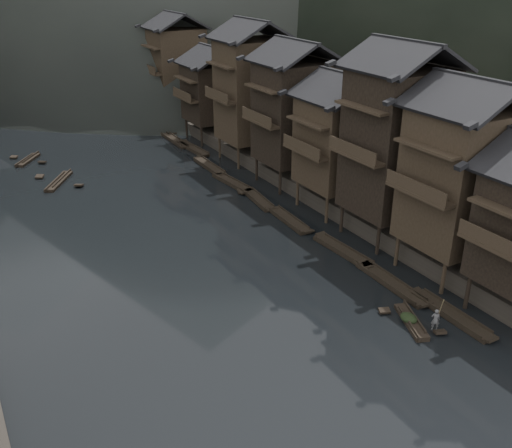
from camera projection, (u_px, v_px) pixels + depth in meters
water at (246, 326)px, 37.38m from camera, size 300.00×300.00×0.00m
right_bank at (323, 116)px, 84.22m from camera, size 40.00×200.00×1.80m
stilt_houses at (303, 101)px, 56.59m from camera, size 9.00×67.60×16.64m
moored_sampans at (246, 187)px, 59.68m from camera, size 3.05×61.54×0.47m
midriver_boats at (44, 171)px, 64.24m from camera, size 5.52×14.44×0.45m
stone_bridge at (31, 74)px, 91.93m from camera, size 40.00×6.00×9.00m
hero_sampan at (411, 321)px, 37.57m from camera, size 2.35×4.39×0.43m
cargo_heap at (409, 313)px, 37.47m from camera, size 0.98×1.28×0.59m
boatman at (436, 317)px, 36.28m from camera, size 0.67×0.64×1.55m
bamboo_pole at (444, 279)px, 35.22m from camera, size 1.84×1.99×3.87m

